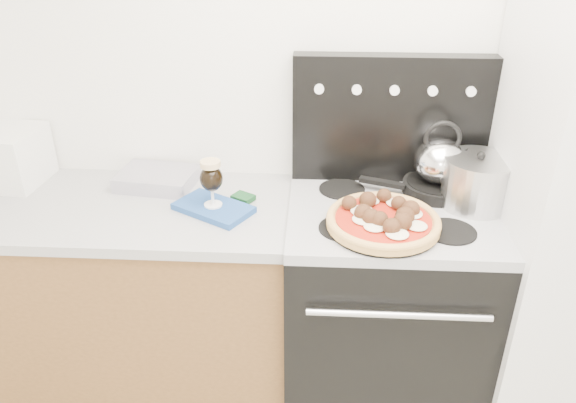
# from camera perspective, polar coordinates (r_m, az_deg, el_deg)

# --- Properties ---
(room_shell) EXTENTS (3.52, 3.01, 2.52)m
(room_shell) POSITION_cam_1_polar(r_m,az_deg,el_deg) (1.17, 12.65, -7.39)
(room_shell) COLOR #BBB5A1
(room_shell) RESTS_ON ground
(base_cabinet) EXTENTS (1.45, 0.60, 0.86)m
(base_cabinet) POSITION_cam_1_polar(r_m,az_deg,el_deg) (2.51, -16.89, -9.65)
(base_cabinet) COLOR brown
(base_cabinet) RESTS_ON ground
(countertop) EXTENTS (1.48, 0.63, 0.04)m
(countertop) POSITION_cam_1_polar(r_m,az_deg,el_deg) (2.27, -18.45, -0.59)
(countertop) COLOR #AAAAAB
(countertop) RESTS_ON base_cabinet
(stove_body) EXTENTS (0.76, 0.65, 0.88)m
(stove_body) POSITION_cam_1_polar(r_m,az_deg,el_deg) (2.36, 9.52, -11.05)
(stove_body) COLOR black
(stove_body) RESTS_ON ground
(cooktop) EXTENTS (0.76, 0.65, 0.04)m
(cooktop) POSITION_cam_1_polar(r_m,az_deg,el_deg) (2.10, 10.50, -1.27)
(cooktop) COLOR #ADADB2
(cooktop) RESTS_ON stove_body
(backguard) EXTENTS (0.76, 0.08, 0.50)m
(backguard) POSITION_cam_1_polar(r_m,az_deg,el_deg) (2.24, 10.35, 8.22)
(backguard) COLOR black
(backguard) RESTS_ON cooktop
(foil_sheet) EXTENTS (0.32, 0.26, 0.06)m
(foil_sheet) POSITION_cam_1_polar(r_m,az_deg,el_deg) (2.33, -13.15, 2.29)
(foil_sheet) COLOR silver
(foil_sheet) RESTS_ON countertop
(oven_mitt) EXTENTS (0.33, 0.28, 0.02)m
(oven_mitt) POSITION_cam_1_polar(r_m,az_deg,el_deg) (2.10, -7.58, -0.67)
(oven_mitt) COLOR #214A91
(oven_mitt) RESTS_ON countertop
(beer_glass) EXTENTS (0.10, 0.10, 0.18)m
(beer_glass) POSITION_cam_1_polar(r_m,az_deg,el_deg) (2.06, -7.76, 1.86)
(beer_glass) COLOR black
(beer_glass) RESTS_ON oven_mitt
(pizza_pan) EXTENTS (0.47, 0.47, 0.01)m
(pizza_pan) POSITION_cam_1_polar(r_m,az_deg,el_deg) (1.96, 9.58, -2.58)
(pizza_pan) COLOR black
(pizza_pan) RESTS_ON cooktop
(pizza) EXTENTS (0.40, 0.40, 0.06)m
(pizza) POSITION_cam_1_polar(r_m,az_deg,el_deg) (1.95, 9.66, -1.73)
(pizza) COLOR tan
(pizza) RESTS_ON pizza_pan
(skillet) EXTENTS (0.33, 0.33, 0.05)m
(skillet) POSITION_cam_1_polar(r_m,az_deg,el_deg) (2.24, 14.78, 1.39)
(skillet) COLOR black
(skillet) RESTS_ON cooktop
(tea_kettle) EXTENTS (0.22, 0.22, 0.21)m
(tea_kettle) POSITION_cam_1_polar(r_m,az_deg,el_deg) (2.19, 15.18, 4.35)
(tea_kettle) COLOR white
(tea_kettle) RESTS_ON skillet
(stock_pot) EXTENTS (0.28, 0.28, 0.18)m
(stock_pot) POSITION_cam_1_polar(r_m,az_deg,el_deg) (2.16, 18.59, 1.76)
(stock_pot) COLOR silver
(stock_pot) RESTS_ON cooktop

